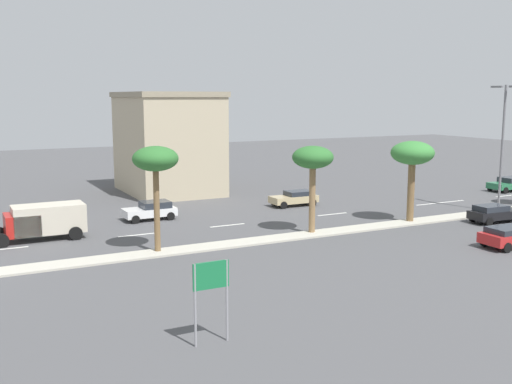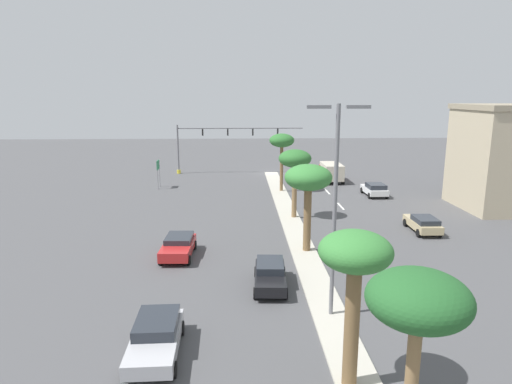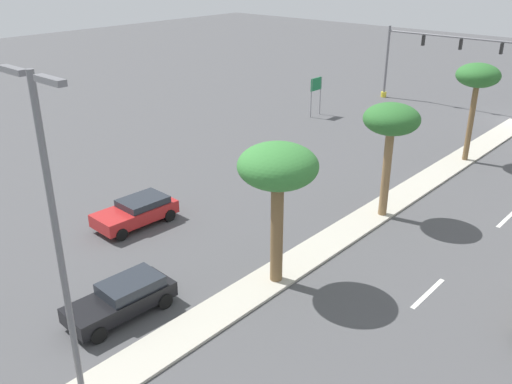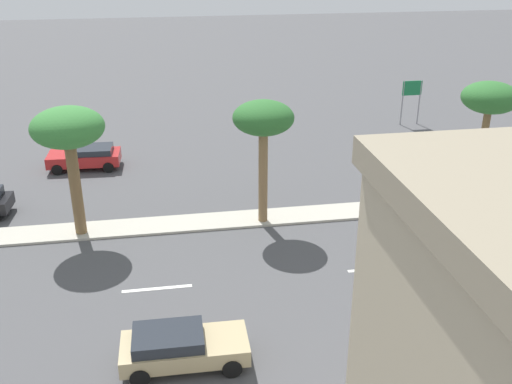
% 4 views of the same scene
% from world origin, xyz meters
% --- Properties ---
extents(ground_plane, '(160.00, 160.00, 0.00)m').
position_xyz_m(ground_plane, '(0.00, 29.92, 0.00)').
color(ground_plane, '#4C4C4F').
extents(lane_stripe_front, '(0.20, 2.80, 0.01)m').
position_xyz_m(lane_stripe_front, '(-5.53, 19.37, 0.01)').
color(lane_stripe_front, silver).
rests_on(lane_stripe_front, ground).
extents(lane_stripe_inboard, '(0.20, 2.80, 0.01)m').
position_xyz_m(lane_stripe_inboard, '(-5.53, 28.75, 0.01)').
color(lane_stripe_inboard, silver).
rests_on(lane_stripe_inboard, ground).
extents(directional_road_sign, '(0.10, 1.47, 3.29)m').
position_xyz_m(directional_road_sign, '(13.93, 9.86, 2.37)').
color(directional_road_sign, gray).
rests_on(directional_road_sign, ground).
extents(palm_tree_right, '(2.77, 2.77, 6.45)m').
position_xyz_m(palm_tree_right, '(-0.29, 12.30, 5.63)').
color(palm_tree_right, brown).
rests_on(palm_tree_right, median_curb).
extents(palm_tree_rear, '(2.85, 2.85, 6.03)m').
position_xyz_m(palm_tree_rear, '(-0.38, 23.52, 5.17)').
color(palm_tree_rear, olive).
rests_on(palm_tree_rear, median_curb).
extents(palm_tree_left, '(3.24, 3.24, 6.08)m').
position_xyz_m(palm_tree_left, '(-0.22, 32.23, 5.13)').
color(palm_tree_left, brown).
rests_on(palm_tree_left, median_curb).
extents(sedan_red_front, '(2.18, 4.31, 1.33)m').
position_xyz_m(sedan_red_front, '(8.64, 32.80, 0.73)').
color(sedan_red_front, red).
rests_on(sedan_red_front, ground).
extents(sedan_tan_left, '(1.95, 4.18, 1.31)m').
position_xyz_m(sedan_tan_left, '(-10.22, 27.99, 0.72)').
color(sedan_tan_left, tan).
rests_on(sedan_tan_left, ground).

